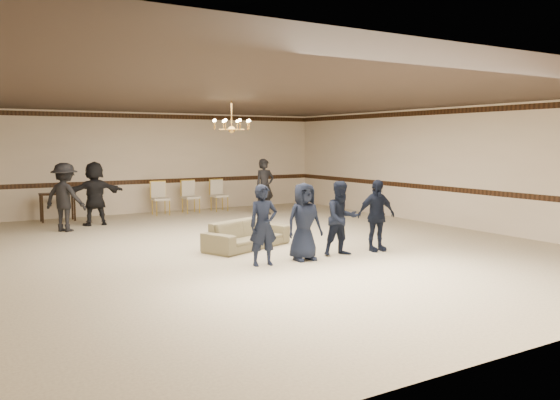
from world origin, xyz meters
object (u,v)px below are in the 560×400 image
Objects in this scene: boy_a at (263,225)px; adult_left at (65,197)px; boy_b at (304,222)px; adult_right at (265,187)px; banquet_chair_left at (161,199)px; console_table at (58,207)px; banquet_chair_mid at (191,197)px; boy_d at (376,215)px; settee at (247,234)px; banquet_chair_right at (219,195)px; chandelier at (231,115)px; boy_c at (342,218)px; adult_mid at (95,193)px.

boy_a is 0.86× the size of adult_left.
adult_right is (2.77, 6.39, 0.12)m from boy_b.
banquet_chair_left is (0.83, 7.95, -0.23)m from boy_a.
banquet_chair_mid is at bearing 2.14° from console_table.
boy_d is 0.73× the size of settee.
banquet_chair_right is (2.00, 0.00, 0.00)m from banquet_chair_left.
boy_b reaches higher than banquet_chair_right.
boy_b is 1.46× the size of banquet_chair_right.
boy_d is at bearing -86.22° from banquet_chair_mid.
adult_right reaches higher than settee.
adult_left is at bearing 132.62° from chandelier.
boy_d is at bearing -54.52° from chandelier.
boy_c is 1.54× the size of console_table.
adult_right is (0.97, 6.39, 0.12)m from boy_d.
adult_mid is at bearing 109.80° from boy_a.
adult_mid is at bearing -94.79° from adult_left.
boy_b and boy_d have the same top height.
chandelier is 0.54× the size of adult_right.
boy_b is 1.77m from settee.
boy_a is at bearing 102.03° from adult_mid.
chandelier is at bearing -85.24° from banquet_chair_left.
adult_left is 1.70× the size of banquet_chair_left.
adult_mid is at bearing -162.96° from banquet_chair_mid.
adult_mid is 2.57m from banquet_chair_left.
boy_d is at bearing 3.53° from boy_b.
banquet_chair_mid is (0.03, 7.95, -0.23)m from boy_c.
console_table is (-4.00, 0.20, -0.11)m from banquet_chair_mid.
banquet_chair_right is at bearing -164.73° from adult_mid.
boy_c is at bearing -172.16° from boy_d.
chandelier reaches higher than boy_d.
boy_c is at bearing 3.53° from boy_b.
console_table is (-4.87, 8.15, -0.34)m from boy_d.
console_table is at bearing 112.78° from boy_a.
boy_d is 7.95m from banquet_chair_right.
chandelier reaches higher than boy_c.
chandelier reaches higher than settee.
adult_left reaches higher than boy_b.
adult_left is at bearing -89.62° from console_table.
banquet_chair_left is at bearing 65.70° from settee.
banquet_chair_mid is at bearing 5.85° from banquet_chair_left.
chandelier is at bearing 118.38° from boy_c.
boy_c is at bearing -92.68° from banquet_chair_mid.
adult_left is at bearing -158.44° from banquet_chair_mid.
banquet_chair_right is at bearing 119.33° from adult_right.
console_table is at bearing -177.96° from banquet_chair_left.
adult_mid reaches higher than settee.
boy_c reaches higher than banquet_chair_right.
boy_b is 0.73× the size of settee.
boy_c is 0.86× the size of adult_mid.
boy_a is at bearing -111.02° from banquet_chair_right.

